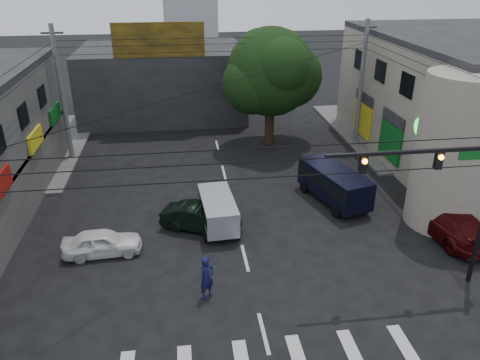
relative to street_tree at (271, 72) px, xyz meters
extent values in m
plane|color=black|center=(-4.00, -17.00, -5.47)|extent=(160.00, 160.00, 0.00)
cube|color=#514F4C|center=(14.00, 1.00, -5.40)|extent=(16.00, 16.00, 0.15)
cube|color=gray|center=(14.00, -4.00, -1.47)|extent=(14.00, 18.00, 8.00)
cylinder|color=gray|center=(7.00, -13.00, -1.47)|extent=(4.00, 4.00, 8.00)
cube|color=#232326|center=(-8.00, 9.00, -2.47)|extent=(14.00, 10.00, 6.00)
cube|color=olive|center=(-8.00, 4.10, 1.83)|extent=(7.00, 0.30, 2.60)
cylinder|color=black|center=(0.00, 0.00, -3.27)|extent=(0.70, 0.70, 4.40)
sphere|color=black|center=(0.00, 0.00, 0.03)|extent=(6.40, 6.40, 6.40)
cylinder|color=black|center=(2.00, -18.00, 0.83)|extent=(7.00, 0.14, 0.14)
cube|color=black|center=(3.00, -18.00, 0.43)|extent=(0.28, 0.22, 0.75)
cube|color=black|center=(0.00, -18.00, 0.43)|extent=(0.28, 0.22, 0.75)
sphere|color=orange|center=(3.00, -18.14, 0.58)|extent=(0.20, 0.20, 0.20)
sphere|color=orange|center=(0.00, -18.14, 0.58)|extent=(0.20, 0.20, 0.20)
cube|color=#0D5E1C|center=(4.50, -18.00, 0.53)|extent=(1.40, 0.06, 0.35)
cylinder|color=#59595B|center=(-14.50, -1.00, -0.87)|extent=(0.32, 0.32, 9.20)
cylinder|color=#59595B|center=(6.50, -1.00, -0.87)|extent=(0.32, 0.32, 9.20)
imported|color=black|center=(-5.90, -12.09, -4.79)|extent=(4.50, 5.19, 1.36)
imported|color=white|center=(-10.69, -13.74, -4.85)|extent=(1.94, 3.87, 1.25)
imported|color=#42090A|center=(6.50, -14.33, -4.69)|extent=(3.41, 5.91, 1.57)
imported|color=#11143D|center=(-5.96, -17.59, -4.51)|extent=(1.15, 1.14, 1.93)
camera|label=1|loc=(-6.67, -33.29, 7.27)|focal=35.00mm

